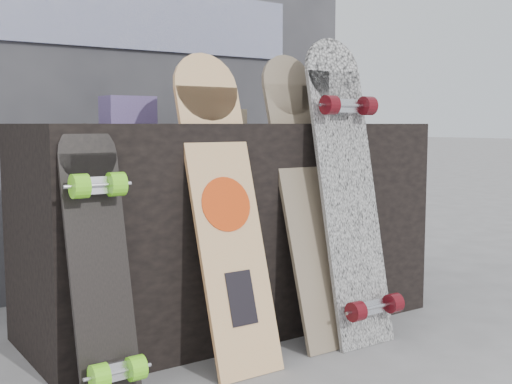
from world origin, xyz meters
TOP-DOWN VIEW (x-y plane):
  - ground at (0.00, 0.00)m, footprint 60.00×60.00m
  - vendor_table at (0.00, 0.50)m, footprint 1.60×0.60m
  - booth at (0.00, 1.35)m, footprint 2.40×0.22m
  - merch_box_purple at (-0.39, 0.59)m, footprint 0.18×0.12m
  - merch_box_small at (0.36, 0.46)m, footprint 0.14×0.14m
  - merch_box_flat at (0.03, 0.64)m, footprint 0.22×0.10m
  - longboard_geisha at (-0.25, 0.15)m, footprint 0.24×0.33m
  - longboard_celtic at (0.13, 0.19)m, footprint 0.24×0.33m
  - longboard_cascadia at (0.26, 0.10)m, footprint 0.25×0.31m
  - skateboard_dark at (-0.69, 0.11)m, footprint 0.18×0.26m

SIDE VIEW (x-z plane):
  - ground at x=0.00m, z-range 0.00..0.00m
  - vendor_table at x=0.00m, z-range 0.00..0.80m
  - skateboard_dark at x=-0.69m, z-range 0.00..0.81m
  - longboard_geisha at x=-0.25m, z-range 0.03..1.07m
  - longboard_celtic at x=0.13m, z-range 0.03..1.09m
  - longboard_cascadia at x=0.26m, z-range 0.02..1.14m
  - merch_box_flat at x=0.03m, z-range 0.80..0.86m
  - merch_box_purple at x=-0.39m, z-range 0.80..0.90m
  - merch_box_small at x=0.36m, z-range 0.80..0.92m
  - booth at x=0.00m, z-range 0.00..2.20m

